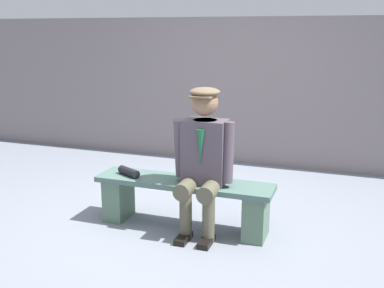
{
  "coord_description": "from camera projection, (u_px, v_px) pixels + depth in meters",
  "views": [
    {
      "loc": [
        -1.38,
        3.71,
        1.8
      ],
      "look_at": [
        -0.08,
        0.0,
        0.81
      ],
      "focal_mm": 42.54,
      "sensor_mm": 36.0,
      "label": 1
    }
  ],
  "objects": [
    {
      "name": "ground_plane",
      "position": [
        184.0,
        227.0,
        4.28
      ],
      "size": [
        30.0,
        30.0,
        0.0
      ],
      "primitive_type": "plane",
      "color": "gray"
    },
    {
      "name": "bench",
      "position": [
        184.0,
        198.0,
        4.21
      ],
      "size": [
        1.65,
        0.38,
        0.46
      ],
      "color": "#49655D",
      "rests_on": "ground"
    },
    {
      "name": "seated_man",
      "position": [
        203.0,
        156.0,
        3.99
      ],
      "size": [
        0.55,
        0.52,
        1.33
      ],
      "color": "#4D424D",
      "rests_on": "ground"
    },
    {
      "name": "rolled_magazine",
      "position": [
        129.0,
        172.0,
        4.29
      ],
      "size": [
        0.26,
        0.18,
        0.08
      ],
      "primitive_type": "cylinder",
      "rotation": [
        0.0,
        1.57,
        -0.48
      ],
      "color": "black",
      "rests_on": "bench"
    },
    {
      "name": "stadium_wall",
      "position": [
        244.0,
        91.0,
        6.22
      ],
      "size": [
        12.0,
        0.24,
        1.97
      ],
      "primitive_type": "cube",
      "color": "slate",
      "rests_on": "ground"
    }
  ]
}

